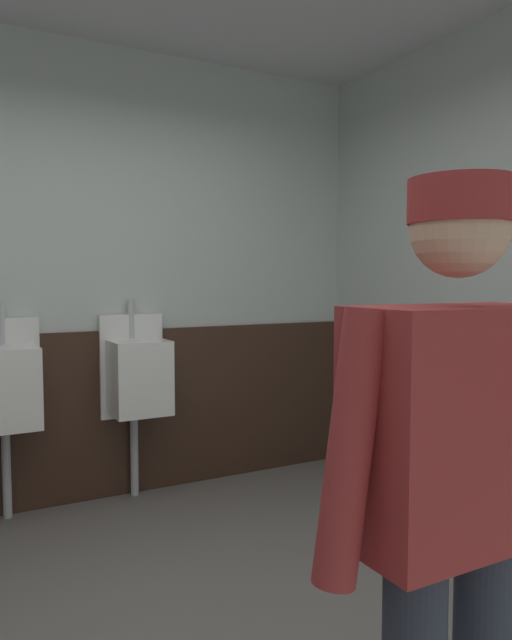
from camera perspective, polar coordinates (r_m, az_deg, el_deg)
The scene contains 5 objects.
wall_back at distance 3.78m, azimuth -18.63°, elevation 4.18°, with size 4.67×0.12×2.80m, color silver.
wainscot_band_back at distance 3.80m, azimuth -18.15°, elevation -9.07°, with size 4.07×0.03×1.05m, color #382319.
urinal_middle at distance 3.57m, azimuth -23.01°, elevation -5.92°, with size 0.40×0.34×1.24m.
urinal_right at distance 3.71m, azimuth -11.36°, elevation -5.31°, with size 0.40×0.34×1.24m.
person at distance 1.43m, azimuth 18.82°, elevation -13.93°, with size 0.71×0.60×1.59m.
Camera 1 is at (-0.65, -1.78, 1.37)m, focal length 33.18 mm.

